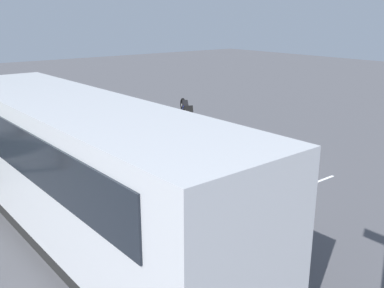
{
  "coord_description": "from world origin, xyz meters",
  "views": [
    {
      "loc": [
        -10.39,
        7.87,
        5.03
      ],
      "look_at": [
        -0.12,
        -0.31,
        1.1
      ],
      "focal_mm": 40.34,
      "sensor_mm": 36.0,
      "label": 1
    }
  ],
  "objects_px": {
    "spectator_far_left": "(232,198)",
    "traffic_cone": "(233,138)",
    "stunt_motorcycle": "(187,116)",
    "spectator_centre": "(175,178)",
    "spectator_left": "(209,189)",
    "tour_bus": "(79,170)",
    "parked_motorcycle_silver": "(113,170)",
    "spectator_far_right": "(145,157)",
    "spectator_right": "(161,161)"
  },
  "relations": [
    {
      "from": "spectator_far_right",
      "to": "parked_motorcycle_silver",
      "type": "bearing_deg",
      "value": 40.23
    },
    {
      "from": "stunt_motorcycle",
      "to": "traffic_cone",
      "type": "bearing_deg",
      "value": -154.66
    },
    {
      "from": "spectator_far_left",
      "to": "traffic_cone",
      "type": "bearing_deg",
      "value": -43.93
    },
    {
      "from": "spectator_right",
      "to": "spectator_far_right",
      "type": "distance_m",
      "value": 0.82
    },
    {
      "from": "spectator_centre",
      "to": "stunt_motorcycle",
      "type": "relative_size",
      "value": 0.89
    },
    {
      "from": "spectator_right",
      "to": "tour_bus",
      "type": "bearing_deg",
      "value": 105.51
    },
    {
      "from": "tour_bus",
      "to": "spectator_far_left",
      "type": "height_order",
      "value": "tour_bus"
    },
    {
      "from": "tour_bus",
      "to": "spectator_far_right",
      "type": "bearing_deg",
      "value": -60.04
    },
    {
      "from": "spectator_right",
      "to": "spectator_far_right",
      "type": "relative_size",
      "value": 1.05
    },
    {
      "from": "spectator_right",
      "to": "parked_motorcycle_silver",
      "type": "xyz_separation_m",
      "value": [
        1.61,
        0.72,
        -0.58
      ]
    },
    {
      "from": "traffic_cone",
      "to": "tour_bus",
      "type": "bearing_deg",
      "value": 111.67
    },
    {
      "from": "tour_bus",
      "to": "spectator_centre",
      "type": "distance_m",
      "value": 2.55
    },
    {
      "from": "stunt_motorcycle",
      "to": "traffic_cone",
      "type": "relative_size",
      "value": 2.94
    },
    {
      "from": "spectator_left",
      "to": "spectator_right",
      "type": "distance_m",
      "value": 2.23
    },
    {
      "from": "spectator_right",
      "to": "stunt_motorcycle",
      "type": "bearing_deg",
      "value": -44.98
    },
    {
      "from": "traffic_cone",
      "to": "spectator_left",
      "type": "bearing_deg",
      "value": 131.39
    },
    {
      "from": "spectator_centre",
      "to": "spectator_far_left",
      "type": "bearing_deg",
      "value": -176.0
    },
    {
      "from": "spectator_centre",
      "to": "spectator_left",
      "type": "bearing_deg",
      "value": -166.53
    },
    {
      "from": "spectator_far_right",
      "to": "traffic_cone",
      "type": "distance_m",
      "value": 5.37
    },
    {
      "from": "spectator_left",
      "to": "stunt_motorcycle",
      "type": "relative_size",
      "value": 0.89
    },
    {
      "from": "parked_motorcycle_silver",
      "to": "traffic_cone",
      "type": "distance_m",
      "value": 5.83
    },
    {
      "from": "spectator_far_right",
      "to": "traffic_cone",
      "type": "bearing_deg",
      "value": -73.29
    },
    {
      "from": "spectator_centre",
      "to": "spectator_right",
      "type": "bearing_deg",
      "value": -17.81
    },
    {
      "from": "parked_motorcycle_silver",
      "to": "stunt_motorcycle",
      "type": "height_order",
      "value": "stunt_motorcycle"
    },
    {
      "from": "tour_bus",
      "to": "spectator_centre",
      "type": "xyz_separation_m",
      "value": [
        -0.4,
        -2.43,
        -0.66
      ]
    },
    {
      "from": "spectator_far_left",
      "to": "stunt_motorcycle",
      "type": "xyz_separation_m",
      "value": [
        7.34,
        -4.43,
        -0.05
      ]
    },
    {
      "from": "stunt_motorcycle",
      "to": "spectator_centre",
      "type": "bearing_deg",
      "value": 139.64
    },
    {
      "from": "spectator_centre",
      "to": "traffic_cone",
      "type": "relative_size",
      "value": 2.63
    },
    {
      "from": "tour_bus",
      "to": "spectator_left",
      "type": "bearing_deg",
      "value": -118.31
    },
    {
      "from": "spectator_right",
      "to": "spectator_far_right",
      "type": "xyz_separation_m",
      "value": [
        0.81,
        0.05,
        -0.06
      ]
    },
    {
      "from": "spectator_far_right",
      "to": "spectator_far_left",
      "type": "bearing_deg",
      "value": 177.19
    },
    {
      "from": "spectator_far_left",
      "to": "spectator_far_right",
      "type": "height_order",
      "value": "spectator_far_left"
    },
    {
      "from": "spectator_left",
      "to": "tour_bus",
      "type": "bearing_deg",
      "value": 61.69
    },
    {
      "from": "spectator_far_right",
      "to": "parked_motorcycle_silver",
      "type": "relative_size",
      "value": 0.82
    },
    {
      "from": "spectator_left",
      "to": "spectator_centre",
      "type": "relative_size",
      "value": 1.0
    },
    {
      "from": "spectator_far_left",
      "to": "spectator_left",
      "type": "distance_m",
      "value": 0.94
    },
    {
      "from": "tour_bus",
      "to": "parked_motorcycle_silver",
      "type": "xyz_separation_m",
      "value": [
        2.39,
        -2.09,
        -1.16
      ]
    },
    {
      "from": "stunt_motorcycle",
      "to": "tour_bus",
      "type": "bearing_deg",
      "value": 125.38
    },
    {
      "from": "spectator_left",
      "to": "spectator_right",
      "type": "xyz_separation_m",
      "value": [
        2.23,
        -0.13,
        0.08
      ]
    },
    {
      "from": "tour_bus",
      "to": "spectator_far_right",
      "type": "height_order",
      "value": "tour_bus"
    },
    {
      "from": "tour_bus",
      "to": "spectator_centre",
      "type": "bearing_deg",
      "value": -99.37
    },
    {
      "from": "tour_bus",
      "to": "spectator_left",
      "type": "height_order",
      "value": "tour_bus"
    },
    {
      "from": "spectator_far_left",
      "to": "traffic_cone",
      "type": "height_order",
      "value": "spectator_far_left"
    },
    {
      "from": "spectator_far_right",
      "to": "parked_motorcycle_silver",
      "type": "height_order",
      "value": "spectator_far_right"
    },
    {
      "from": "spectator_far_left",
      "to": "parked_motorcycle_silver",
      "type": "bearing_deg",
      "value": 5.71
    },
    {
      "from": "spectator_far_left",
      "to": "traffic_cone",
      "type": "xyz_separation_m",
      "value": [
        5.5,
        -5.3,
        -0.76
      ]
    },
    {
      "from": "spectator_left",
      "to": "traffic_cone",
      "type": "bearing_deg",
      "value": -48.61
    },
    {
      "from": "spectator_far_left",
      "to": "stunt_motorcycle",
      "type": "height_order",
      "value": "spectator_far_left"
    },
    {
      "from": "traffic_cone",
      "to": "parked_motorcycle_silver",
      "type": "bearing_deg",
      "value": 97.29
    },
    {
      "from": "spectator_far_left",
      "to": "spectator_left",
      "type": "relative_size",
      "value": 1.08
    }
  ]
}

